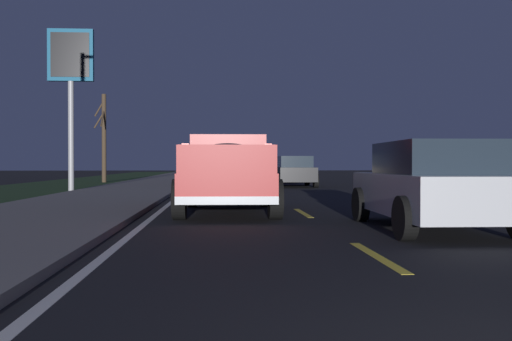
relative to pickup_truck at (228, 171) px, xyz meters
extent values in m
plane|color=black|center=(15.64, -1.75, -0.98)|extent=(144.00, 144.00, 0.00)
cube|color=slate|center=(15.64, 3.95, -0.92)|extent=(108.00, 4.00, 0.12)
cube|color=#1E3819|center=(15.64, 8.95, -0.98)|extent=(108.00, 6.00, 0.01)
cube|color=yellow|center=(-6.79, -1.75, -0.98)|extent=(2.40, 0.14, 0.01)
cube|color=yellow|center=(-0.39, -1.75, -0.98)|extent=(2.40, 0.14, 0.01)
cube|color=yellow|center=(5.33, -1.75, -0.98)|extent=(2.40, 0.14, 0.01)
cube|color=yellow|center=(10.55, -1.75, -0.98)|extent=(2.40, 0.14, 0.01)
cube|color=yellow|center=(16.03, -1.75, -0.98)|extent=(2.40, 0.14, 0.01)
cube|color=yellow|center=(22.62, -1.75, -0.98)|extent=(2.40, 0.14, 0.01)
cube|color=yellow|center=(28.52, -1.75, -0.98)|extent=(2.40, 0.14, 0.01)
cube|color=yellow|center=(34.00, -1.75, -0.98)|extent=(2.40, 0.14, 0.01)
cube|color=yellow|center=(39.15, -1.75, -0.98)|extent=(2.40, 0.14, 0.01)
cube|color=yellow|center=(45.96, -1.75, -0.98)|extent=(2.40, 0.14, 0.01)
cube|color=yellow|center=(51.89, -1.75, -0.98)|extent=(2.40, 0.14, 0.01)
cube|color=yellow|center=(57.46, -1.75, -0.98)|extent=(2.40, 0.14, 0.01)
cube|color=yellow|center=(62.97, -1.75, -0.98)|extent=(2.40, 0.14, 0.01)
cube|color=yellow|center=(69.23, -1.75, -0.98)|extent=(2.40, 0.14, 0.01)
cube|color=silver|center=(15.64, 1.65, -0.98)|extent=(108.00, 0.14, 0.01)
cube|color=maroon|center=(-0.06, 0.00, -0.31)|extent=(5.45, 2.14, 0.60)
cube|color=maroon|center=(1.13, -0.03, 0.44)|extent=(2.21, 1.89, 0.90)
cube|color=#1E2833|center=(0.08, 0.00, 0.49)|extent=(0.08, 1.44, 0.50)
cube|color=maroon|center=(-1.11, 0.97, 0.27)|extent=(3.03, 0.16, 0.56)
cube|color=maroon|center=(-1.16, -0.91, 0.27)|extent=(3.03, 0.16, 0.56)
cube|color=maroon|center=(-2.72, 0.07, 0.27)|extent=(0.13, 1.88, 0.56)
cube|color=silver|center=(-2.72, 0.07, -0.53)|extent=(0.17, 2.00, 0.16)
cube|color=red|center=(-2.69, 0.87, 0.47)|extent=(0.06, 0.14, 0.20)
cube|color=red|center=(-2.73, -0.73, 0.47)|extent=(0.06, 0.14, 0.20)
ellipsoid|color=#232833|center=(-1.14, 0.03, 0.31)|extent=(2.63, 1.58, 0.64)
sphere|color=silver|center=(-0.63, 0.38, 0.17)|extent=(0.40, 0.40, 0.40)
sphere|color=beige|center=(-1.74, -0.26, 0.15)|extent=(0.34, 0.34, 0.34)
cylinder|color=black|center=(1.75, 0.96, -0.56)|extent=(0.84, 0.28, 0.84)
cylinder|color=black|center=(1.70, -1.04, -0.56)|extent=(0.84, 0.28, 0.84)
cylinder|color=black|center=(-1.81, 1.05, -0.56)|extent=(0.84, 0.28, 0.84)
cylinder|color=black|center=(-1.86, -0.95, -0.56)|extent=(0.84, 0.28, 0.84)
cube|color=maroon|center=(22.87, -3.48, -0.35)|extent=(4.42, 1.85, 0.70)
cube|color=#1E2833|center=(22.62, -3.49, 0.28)|extent=(2.48, 1.61, 0.56)
cylinder|color=black|center=(24.36, -2.57, -0.64)|extent=(0.68, 0.22, 0.68)
cylinder|color=black|center=(24.38, -4.37, -0.64)|extent=(0.68, 0.22, 0.68)
cylinder|color=black|center=(21.36, -2.60, -0.64)|extent=(0.68, 0.22, 0.68)
cylinder|color=black|center=(21.38, -4.40, -0.64)|extent=(0.68, 0.22, 0.68)
cube|color=red|center=(20.72, -3.51, -0.30)|extent=(0.10, 1.51, 0.10)
cube|color=#9E845B|center=(14.35, 0.04, -0.35)|extent=(4.44, 1.90, 0.70)
cube|color=#1E2833|center=(14.10, 0.03, 0.28)|extent=(2.50, 1.64, 0.56)
cylinder|color=black|center=(15.83, 0.97, -0.64)|extent=(0.68, 0.22, 0.68)
cylinder|color=black|center=(15.87, -0.83, -0.64)|extent=(0.68, 0.22, 0.68)
cylinder|color=black|center=(12.84, 0.91, -0.64)|extent=(0.68, 0.22, 0.68)
cylinder|color=black|center=(12.88, -0.89, -0.64)|extent=(0.68, 0.22, 0.68)
cube|color=red|center=(12.20, -0.01, -0.30)|extent=(0.11, 1.51, 0.10)
cube|color=black|center=(15.50, -3.59, -0.35)|extent=(4.42, 1.84, 0.70)
cube|color=#1E2833|center=(15.25, -3.59, 0.28)|extent=(2.48, 1.61, 0.56)
cylinder|color=black|center=(17.01, -2.71, -0.64)|extent=(0.68, 0.22, 0.68)
cylinder|color=black|center=(16.99, -4.51, -0.64)|extent=(0.68, 0.22, 0.68)
cylinder|color=black|center=(14.02, -2.68, -0.64)|extent=(0.68, 0.22, 0.68)
cylinder|color=black|center=(14.00, -4.48, -0.64)|extent=(0.68, 0.22, 0.68)
cube|color=red|center=(13.35, -3.57, -0.30)|extent=(0.09, 1.51, 0.10)
cube|color=#B2B5BA|center=(-3.88, -3.51, -0.35)|extent=(4.44, 1.89, 0.70)
cube|color=#1E2833|center=(-4.13, -3.50, 0.28)|extent=(2.50, 1.63, 0.56)
cylinder|color=black|center=(-2.37, -2.64, -0.64)|extent=(0.68, 0.22, 0.68)
cylinder|color=black|center=(-2.41, -4.44, -0.64)|extent=(0.68, 0.22, 0.68)
cylinder|color=black|center=(-5.36, -2.58, -0.64)|extent=(0.68, 0.22, 0.68)
cube|color=red|center=(-6.03, -3.46, -0.30)|extent=(0.11, 1.51, 0.10)
cylinder|color=#99999E|center=(11.11, 6.48, 2.45)|extent=(0.24, 0.24, 6.86)
cube|color=navy|center=(11.11, 6.48, 4.78)|extent=(0.24, 1.90, 2.20)
cube|color=black|center=(10.98, 6.48, 4.78)|extent=(0.04, 1.60, 1.87)
cylinder|color=#423323|center=(22.87, 7.40, 1.78)|extent=(0.28, 0.28, 5.51)
cylinder|color=#423323|center=(22.92, 7.69, 3.64)|extent=(0.19, 0.66, 1.02)
cylinder|color=#423323|center=(22.72, 7.67, 2.90)|extent=(0.38, 0.63, 1.09)
cylinder|color=#423323|center=(22.20, 7.36, 3.00)|extent=(1.40, 0.19, 1.15)
camera|label=1|loc=(-13.91, 0.22, 0.18)|focal=40.71mm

